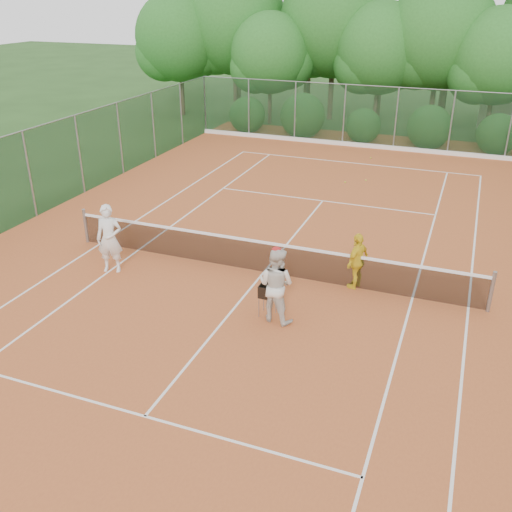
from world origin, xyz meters
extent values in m
plane|color=#214418|center=(0.00, 0.00, 0.00)|extent=(120.00, 120.00, 0.00)
cube|color=#B35729|center=(0.00, 0.00, 0.01)|extent=(18.00, 36.00, 0.02)
cylinder|color=gray|center=(-5.94, 0.00, 0.57)|extent=(0.10, 0.10, 1.10)
cylinder|color=gray|center=(5.94, 0.00, 0.57)|extent=(0.10, 0.10, 1.10)
cube|color=black|center=(0.00, 0.00, 0.48)|extent=(11.87, 0.03, 0.86)
cube|color=white|center=(0.00, 0.00, 0.95)|extent=(11.87, 0.04, 0.07)
imported|color=white|center=(-4.04, -1.42, 1.00)|extent=(0.83, 0.67, 1.96)
imported|color=silver|center=(1.13, -2.24, 0.96)|extent=(1.03, 0.87, 1.89)
ellipsoid|color=#B11717|center=(1.13, -2.24, 1.87)|extent=(0.22, 0.22, 0.14)
imported|color=yellow|center=(2.60, 0.09, 0.79)|extent=(0.67, 0.98, 1.55)
cylinder|color=gray|center=(0.72, -2.29, 0.28)|extent=(0.02, 0.02, 0.52)
cylinder|color=gray|center=(1.05, -1.96, 0.28)|extent=(0.02, 0.02, 0.52)
cube|color=black|center=(0.88, -2.13, 0.70)|extent=(0.36, 0.36, 0.30)
sphere|color=#B2CF30|center=(0.29, 8.86, 0.05)|extent=(0.07, 0.07, 0.07)
sphere|color=#B7D230|center=(0.57, 12.93, 0.05)|extent=(0.07, 0.07, 0.07)
sphere|color=#B1CE2F|center=(1.03, 9.42, 0.05)|extent=(0.07, 0.07, 0.07)
cube|color=white|center=(0.00, 11.88, 0.02)|extent=(11.03, 0.06, 0.01)
cube|color=white|center=(-5.49, 0.00, 0.02)|extent=(0.06, 23.77, 0.01)
cube|color=white|center=(5.49, 0.00, 0.02)|extent=(0.06, 23.77, 0.01)
cube|color=white|center=(-4.11, 0.00, 0.02)|extent=(0.06, 23.77, 0.01)
cube|color=white|center=(4.11, 0.00, 0.02)|extent=(0.06, 23.77, 0.01)
cube|color=white|center=(0.00, 6.40, 0.02)|extent=(8.23, 0.06, 0.01)
cube|color=white|center=(0.00, -6.40, 0.02)|extent=(8.23, 0.06, 0.01)
cube|color=white|center=(0.00, 0.00, 0.02)|extent=(0.06, 12.80, 0.01)
cube|color=#19381E|center=(0.00, 15.00, 1.52)|extent=(18.00, 0.02, 3.00)
cylinder|color=gray|center=(-9.00, 15.00, 1.52)|extent=(0.07, 0.07, 3.00)
cylinder|color=gray|center=(-9.00, 15.00, 1.52)|extent=(0.07, 0.07, 3.00)
cylinder|color=brown|center=(-12.50, 19.00, 1.88)|extent=(0.26, 0.26, 3.75)
sphere|color=#245F1F|center=(-12.50, 19.00, 4.65)|extent=(5.25, 5.25, 5.25)
cylinder|color=brown|center=(-9.50, 20.50, 2.20)|extent=(0.30, 0.30, 4.40)
sphere|color=#245F1F|center=(-9.50, 20.50, 5.46)|extent=(6.16, 6.16, 6.16)
cylinder|color=brown|center=(-6.50, 18.50, 1.60)|extent=(0.22, 0.22, 3.20)
sphere|color=#245F1F|center=(-6.50, 18.50, 3.97)|extent=(4.48, 4.48, 4.48)
cylinder|color=brown|center=(-3.50, 21.00, 2.25)|extent=(0.31, 0.31, 4.50)
sphere|color=#245F1F|center=(-3.50, 21.00, 5.58)|extent=(6.30, 6.30, 6.30)
cylinder|color=brown|center=(-0.50, 19.50, 1.75)|extent=(0.24, 0.24, 3.50)
sphere|color=#245F1F|center=(-0.50, 19.50, 4.34)|extent=(4.90, 4.90, 4.90)
cylinder|color=brown|center=(2.50, 20.00, 2.05)|extent=(0.28, 0.28, 4.10)
sphere|color=#245F1F|center=(2.50, 20.00, 5.08)|extent=(5.74, 5.74, 5.74)
cylinder|color=brown|center=(5.50, 18.80, 1.70)|extent=(0.23, 0.23, 3.40)
sphere|color=#245F1F|center=(5.50, 18.80, 4.22)|extent=(4.76, 4.76, 4.76)
cone|color=brown|center=(-10.00, 22.00, 6.50)|extent=(0.44, 0.44, 13.00)
cone|color=brown|center=(-5.00, 21.00, 5.50)|extent=(0.44, 0.44, 11.00)
cone|color=brown|center=(3.00, 20.50, 5.00)|extent=(0.44, 0.44, 10.00)
camera|label=1|loc=(4.96, -13.46, 7.30)|focal=40.00mm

